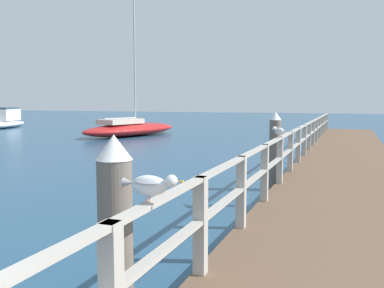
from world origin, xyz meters
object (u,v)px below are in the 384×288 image
Objects in this scene: seagull_foreground at (150,184)px; boat_2 at (3,121)px; dock_piling_far at (275,151)px; seagull_background at (279,131)px; dock_piling_near at (116,254)px; boat_0 at (131,129)px.

seagull_foreground is 35.16m from boat_2.
boat_2 is at bearing 147.31° from dock_piling_far.
seagull_background is at bearing -77.89° from dock_piling_far.
dock_piling_far is (0.00, 7.45, 0.00)m from dock_piling_near.
boat_0 reaches higher than dock_piling_far.
dock_piling_far reaches higher than boat_2.
dock_piling_near is at bearing -111.93° from seagull_foreground.
boat_2 is (-25.39, 23.74, -0.42)m from dock_piling_near.
dock_piling_far is at bearing -178.68° from seagull_foreground.
dock_piling_near is at bearing -136.76° from seagull_background.
dock_piling_far is 1.89m from seagull_background.
boat_0 is at bearing 119.19° from dock_piling_near.
seagull_background is at bearing -53.58° from boat_2.
dock_piling_far is 30.17m from boat_2.
dock_piling_near is 0.19× the size of boat_0.
boat_0 is at bearing -31.59° from boat_2.
dock_piling_near is 34.76m from boat_2.
boat_0 is at bearing 85.61° from seagull_background.
seagull_foreground is at bearing -46.11° from boat_0.
dock_piling_far is at bearing -51.27° from boat_2.
boat_2 reaches higher than seagull_foreground.
boat_2 is (-25.77, 18.04, -1.05)m from seagull_background.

